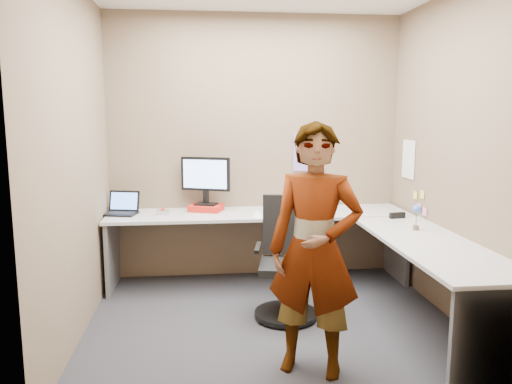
{
  "coord_description": "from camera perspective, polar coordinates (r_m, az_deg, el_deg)",
  "views": [
    {
      "loc": [
        -0.56,
        -3.85,
        1.7
      ],
      "look_at": [
        -0.11,
        0.25,
        1.05
      ],
      "focal_mm": 35.0,
      "sensor_mm": 36.0,
      "label": 1
    }
  ],
  "objects": [
    {
      "name": "flower",
      "position": [
        4.39,
        17.87,
        -2.33
      ],
      "size": [
        0.07,
        0.07,
        0.22
      ],
      "color": "brown",
      "rests_on": "desk"
    },
    {
      "name": "stapler",
      "position": [
        4.85,
        15.84,
        -2.59
      ],
      "size": [
        0.15,
        0.06,
        0.05
      ],
      "primitive_type": "cube",
      "rotation": [
        0.0,
        0.0,
        0.16
      ],
      "color": "black",
      "rests_on": "desk"
    },
    {
      "name": "person",
      "position": [
        3.26,
        6.73,
        -6.63
      ],
      "size": [
        0.71,
        0.6,
        1.66
      ],
      "primitive_type": "imported",
      "rotation": [
        0.0,
        0.0,
        -0.39
      ],
      "color": "#999399",
      "rests_on": "ground"
    },
    {
      "name": "office_chair",
      "position": [
        4.25,
        3.49,
        -8.77
      ],
      "size": [
        0.55,
        0.53,
        1.0
      ],
      "rotation": [
        0.0,
        0.0,
        -0.19
      ],
      "color": "black",
      "rests_on": "ground"
    },
    {
      "name": "desk",
      "position": [
        4.49,
        6.77,
        -5.43
      ],
      "size": [
        2.98,
        2.58,
        0.73
      ],
      "color": "#A2A2A2",
      "rests_on": "ground"
    },
    {
      "name": "monitor",
      "position": [
        5.0,
        -5.79,
        1.75
      ],
      "size": [
        0.49,
        0.23,
        0.48
      ],
      "rotation": [
        0.0,
        0.0,
        -0.35
      ],
      "color": "black",
      "rests_on": "paper_ream"
    },
    {
      "name": "sticky_note_d",
      "position": [
        5.05,
        17.75,
        -0.35
      ],
      "size": [
        0.01,
        0.07,
        0.07
      ],
      "primitive_type": "cube",
      "color": "#F2E059",
      "rests_on": "wall_right"
    },
    {
      "name": "trackball_mouse",
      "position": [
        4.91,
        -10.57,
        -2.27
      ],
      "size": [
        0.12,
        0.08,
        0.07
      ],
      "color": "#B7B7BC",
      "rests_on": "desk"
    },
    {
      "name": "ground",
      "position": [
        4.25,
        1.88,
        -14.65
      ],
      "size": [
        3.0,
        3.0,
        0.0
      ],
      "primitive_type": "plane",
      "color": "black",
      "rests_on": "ground"
    },
    {
      "name": "calendar_white",
      "position": [
        5.19,
        17.03,
        3.6
      ],
      "size": [
        0.01,
        0.28,
        0.38
      ],
      "primitive_type": "cube",
      "color": "white",
      "rests_on": "wall_right"
    },
    {
      "name": "sticky_note_b",
      "position": [
        4.98,
        18.16,
        -1.67
      ],
      "size": [
        0.01,
        0.07,
        0.07
      ],
      "primitive_type": "cube",
      "color": "pink",
      "rests_on": "wall_right"
    },
    {
      "name": "origami",
      "position": [
        4.77,
        0.09,
        -2.41
      ],
      "size": [
        0.1,
        0.1,
        0.06
      ],
      "primitive_type": "cone",
      "color": "white",
      "rests_on": "desk"
    },
    {
      "name": "paper_ream",
      "position": [
        5.04,
        -5.73,
        -1.82
      ],
      "size": [
        0.38,
        0.33,
        0.06
      ],
      "primitive_type": "cube",
      "rotation": [
        0.0,
        0.0,
        -0.35
      ],
      "color": "red",
      "rests_on": "desk"
    },
    {
      "name": "sticky_note_c",
      "position": [
        4.87,
        18.73,
        -2.16
      ],
      "size": [
        0.01,
        0.07,
        0.07
      ],
      "primitive_type": "cube",
      "color": "pink",
      "rests_on": "wall_right"
    },
    {
      "name": "sticky_note_a",
      "position": [
        4.91,
        18.47,
        -0.29
      ],
      "size": [
        0.01,
        0.07,
        0.07
      ],
      "primitive_type": "cube",
      "color": "#F2E059",
      "rests_on": "wall_right"
    },
    {
      "name": "wall_right",
      "position": [
        4.38,
        21.84,
        3.73
      ],
      "size": [
        0.0,
        2.7,
        2.7
      ],
      "primitive_type": "plane",
      "rotation": [
        1.57,
        0.0,
        -1.57
      ],
      "color": "brown",
      "rests_on": "ground"
    },
    {
      "name": "wall_left",
      "position": [
        3.98,
        -19.96,
        3.37
      ],
      "size": [
        0.0,
        2.7,
        2.7
      ],
      "primitive_type": "plane",
      "rotation": [
        1.57,
        0.0,
        1.57
      ],
      "color": "brown",
      "rests_on": "ground"
    },
    {
      "name": "calendar_purple",
      "position": [
        5.27,
        5.91,
        4.57
      ],
      "size": [
        0.3,
        0.01,
        0.4
      ],
      "primitive_type": "cube",
      "color": "#846BB7",
      "rests_on": "wall_back"
    },
    {
      "name": "wall_back",
      "position": [
        5.19,
        -0.08,
        5.1
      ],
      "size": [
        3.0,
        0.0,
        3.0
      ],
      "primitive_type": "plane",
      "rotation": [
        1.57,
        0.0,
        0.0
      ],
      "color": "brown",
      "rests_on": "ground"
    },
    {
      "name": "laptop",
      "position": [
        5.04,
        -15.06,
        -1.8
      ],
      "size": [
        0.35,
        0.32,
        0.22
      ],
      "rotation": [
        0.0,
        0.0,
        -0.23
      ],
      "color": "black",
      "rests_on": "desk"
    }
  ]
}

